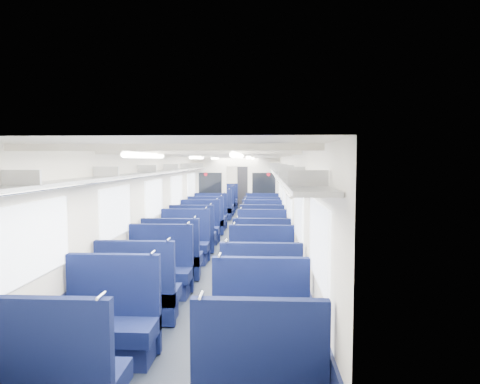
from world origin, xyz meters
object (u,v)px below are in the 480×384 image
Objects in this scene: seat_10 at (185,246)px; seat_20 at (218,210)px; seat_16 at (206,222)px; seat_24 at (223,204)px; seat_2 at (110,327)px; seat_15 at (262,230)px; seat_11 at (262,247)px; seat_25 at (262,204)px; seat_13 at (262,236)px; seat_9 at (262,259)px; bulkhead at (237,190)px; seat_22 at (220,207)px; seat_12 at (193,237)px; seat_23 at (262,207)px; seat_8 at (172,259)px; seat_21 at (262,210)px; seat_17 at (262,224)px; seat_3 at (261,333)px; seat_5 at (261,299)px; seat_14 at (200,230)px; seat_4 at (139,296)px; seat_19 at (262,218)px; seat_26 at (226,201)px; seat_6 at (160,273)px; end_door at (245,186)px; seat_27 at (263,202)px; seat_7 at (261,275)px; seat_18 at (210,218)px.

seat_20 is at bearing 90.00° from seat_10.
seat_16 and seat_24 have the same top height.
seat_2 and seat_15 have the same top height.
seat_11 is 1.00× the size of seat_25.
seat_9 is at bearing -90.00° from seat_13.
bulkhead is 2.37× the size of seat_22.
seat_12 is at bearing -174.18° from seat_13.
seat_24 is (-1.66, 1.06, 0.00)m from seat_23.
seat_8 is at bearing -143.01° from seat_11.
seat_10 is 1.00× the size of seat_21.
seat_17 is at bearing -73.39° from seat_24.
seat_13 is at bearing 90.00° from seat_11.
seat_2 is 1.66m from seat_3.
seat_20 is at bearing -145.23° from seat_23.
seat_14 is at bearing 106.32° from seat_5.
seat_14 is 2.04m from seat_17.
seat_24 is at bearing 90.00° from seat_8.
seat_4 is 4.97m from seat_13.
seat_13 and seat_19 have the same top height.
seat_2 is 8.08m from seat_16.
seat_22 is 1.00× the size of seat_26.
seat_5 and seat_10 have the same top height.
seat_17 is 1.00× the size of seat_21.
seat_13 is (1.66, 4.68, 0.00)m from seat_4.
seat_6 and seat_8 have the same top height.
seat_9 is (0.83, -12.61, -0.64)m from end_door.
seat_19 and seat_27 have the same top height.
seat_16 is 6.65m from seat_26.
seat_2 is at bearing -92.97° from end_door.
seat_13 and seat_21 have the same top height.
seat_2 is 1.00× the size of seat_9.
seat_14 is at bearing -110.32° from seat_21.
seat_23 is (1.66, 0.11, 0.00)m from seat_22.
seat_21 is (0.00, 4.43, 0.00)m from seat_15.
end_door is at bearing 92.96° from seat_3.
seat_7 is 1.00× the size of seat_10.
seat_23 is at bearing 90.00° from seat_11.
seat_6 is 1.00× the size of seat_8.
seat_23 is 2.22m from seat_27.
seat_25 and seat_27 have the same top height.
seat_14 is 1.00× the size of seat_26.
seat_6 and seat_22 have the same top height.
seat_6 is at bearing 125.23° from seat_3.
seat_12 and seat_23 have the same top height.
seat_27 is (1.66, 14.63, 0.00)m from seat_2.
seat_11 is 10.35m from seat_26.
seat_4 is 1.00× the size of seat_26.
seat_7 is at bearing 35.16° from seat_4.
bulkhead is at bearing 29.71° from seat_18.
seat_23 is (0.00, 11.36, 0.00)m from seat_5.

